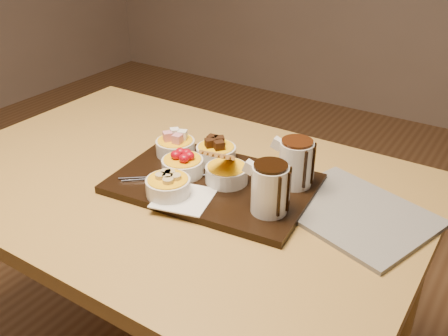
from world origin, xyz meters
The scene contains 12 objects.
dining_table centered at (0.00, 0.00, 0.65)m, with size 1.20×0.80×0.75m.
serving_board centered at (0.11, 0.02, 0.76)m, with size 0.46×0.30×0.02m, color black.
napkin centered at (0.10, -0.08, 0.77)m, with size 0.12×0.12×0.00m, color white.
bowl_marshmallows centered at (-0.05, 0.08, 0.79)m, with size 0.10×0.10×0.04m, color silver.
bowl_cake centered at (0.06, 0.10, 0.79)m, with size 0.10×0.10×0.04m, color silver.
bowl_strawberries centered at (0.03, 0.01, 0.79)m, with size 0.10×0.10×0.04m, color silver.
bowl_biscotti centered at (0.13, 0.03, 0.79)m, with size 0.10×0.10×0.04m, color silver.
bowl_bananas centered at (0.06, -0.09, 0.79)m, with size 0.10×0.10×0.04m, color silver.
pitcher_dark_chocolate centered at (0.28, -0.02, 0.82)m, with size 0.08×0.08×0.11m, color silver.
pitcher_milk_chocolate centered at (0.27, 0.11, 0.82)m, with size 0.08×0.08×0.11m, color silver.
fondue_skewers centered at (0.02, -0.02, 0.77)m, with size 0.26×0.03×0.01m, color silver, non-canonical shape.
newspaper centered at (0.43, 0.09, 0.76)m, with size 0.31×0.25×0.01m, color beige.
Camera 1 is at (0.68, -0.81, 1.36)m, focal length 40.00 mm.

